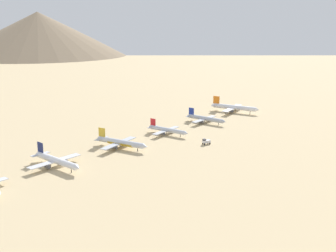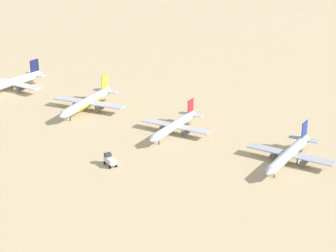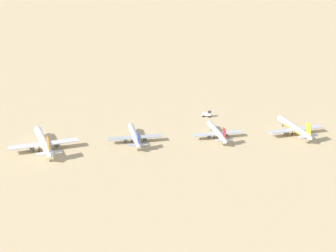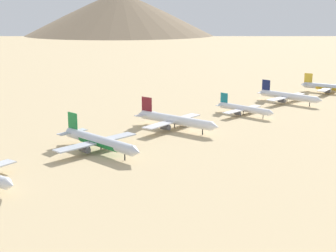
{
  "view_description": "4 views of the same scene",
  "coord_description": "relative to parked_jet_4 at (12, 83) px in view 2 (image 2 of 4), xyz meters",
  "views": [
    {
      "loc": [
        188.94,
        -129.12,
        79.58
      ],
      "look_at": [
        -5.02,
        97.74,
        4.14
      ],
      "focal_mm": 44.34,
      "sensor_mm": 36.0,
      "label": 1
    },
    {
      "loc": [
        170.12,
        205.54,
        81.71
      ],
      "look_at": [
        2.92,
        89.48,
        3.86
      ],
      "focal_mm": 62.27,
      "sensor_mm": 36.0,
      "label": 2
    },
    {
      "loc": [
        -328.68,
        167.66,
        130.36
      ],
      "look_at": [
        5.72,
        117.82,
        6.53
      ],
      "focal_mm": 68.27,
      "sensor_mm": 36.0,
      "label": 3
    },
    {
      "loc": [
        140.11,
        -234.6,
        50.23
      ],
      "look_at": [
        -0.1,
        -98.39,
        3.11
      ],
      "focal_mm": 50.85,
      "sensor_mm": 36.0,
      "label": 4
    }
  ],
  "objects": [
    {
      "name": "ground_plane",
      "position": [
        1.96,
        2.51,
        -3.95
      ],
      "size": [
        2208.78,
        2208.78,
        0.0
      ],
      "primitive_type": "plane",
      "color": "tan"
    },
    {
      "name": "parked_jet_4",
      "position": [
        0.0,
        0.0,
        0.0
      ],
      "size": [
        40.55,
        32.84,
        11.72
      ],
      "color": "white",
      "rests_on": "ground"
    },
    {
      "name": "parked_jet_6",
      "position": [
        2.07,
        93.15,
        -0.54
      ],
      "size": [
        35.07,
        28.54,
        10.11
      ],
      "color": "silver",
      "rests_on": "ground"
    },
    {
      "name": "parked_jet_5",
      "position": [
        0.99,
        48.14,
        -0.07
      ],
      "size": [
        40.23,
        32.94,
        11.65
      ],
      "color": "silver",
      "rests_on": "ground"
    },
    {
      "name": "service_truck",
      "position": [
        37.92,
        91.34,
        -1.87
      ],
      "size": [
        4.44,
        5.69,
        3.9
      ],
      "color": "silver",
      "rests_on": "ground"
    },
    {
      "name": "parked_jet_7",
      "position": [
        2.54,
        139.75,
        -0.32
      ],
      "size": [
        37.3,
        30.28,
        10.76
      ],
      "color": "#B2B7C1",
      "rests_on": "ground"
    }
  ]
}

